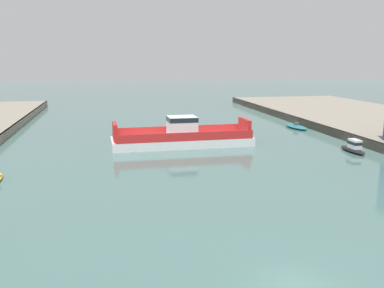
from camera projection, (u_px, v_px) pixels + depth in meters
name	position (u px, v px, depth m)	size (l,w,h in m)	color
ground_plane	(296.00, 285.00, 21.84)	(400.00, 400.00, 0.00)	#476B66
chain_ferry	(182.00, 137.00, 56.67)	(18.63, 6.20, 3.89)	silver
moored_boat_near_left	(353.00, 147.00, 52.65)	(1.50, 5.01, 1.65)	black
moored_boat_near_right	(296.00, 127.00, 70.73)	(2.68, 5.91, 1.05)	#237075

